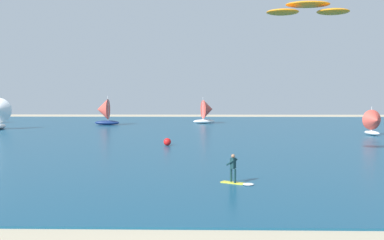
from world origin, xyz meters
name	(u,v)px	position (x,y,z in m)	size (l,w,h in m)	color
ocean	(190,132)	(0.00, 50.03, 0.05)	(160.00, 90.00, 0.10)	navy
kitesurfer	(236,173)	(3.57, 13.39, 0.70)	(1.97, 1.47, 1.67)	yellow
kite	(308,9)	(9.50, 21.69, 11.55)	(6.17, 2.12, 0.93)	orange
sailboat_far_right	(104,112)	(-15.30, 63.93, 2.42)	(4.27, 3.59, 5.06)	navy
sailboat_mid_left	(207,111)	(2.74, 68.45, 2.33)	(4.33, 3.80, 4.87)	white
sailboat_far_left	(374,122)	(23.56, 44.33, 1.78)	(2.79, 3.22, 3.66)	white
marker_buoy	(167,142)	(-1.81, 32.46, 0.48)	(0.76, 0.76, 0.76)	red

